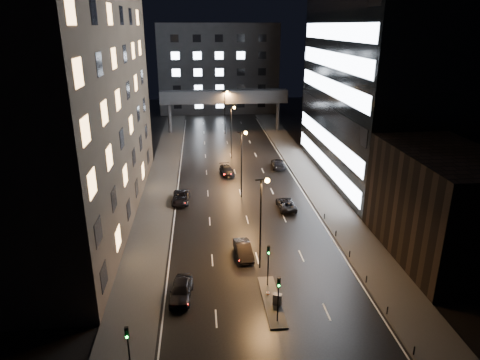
{
  "coord_description": "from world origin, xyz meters",
  "views": [
    {
      "loc": [
        -5.86,
        -31.35,
        24.42
      ],
      "look_at": [
        -0.54,
        24.59,
        4.0
      ],
      "focal_mm": 32.0,
      "sensor_mm": 36.0,
      "label": 1
    }
  ],
  "objects_px": {
    "car_away_a": "(181,290)",
    "car_away_b": "(243,250)",
    "car_away_c": "(181,198)",
    "car_toward_a": "(286,204)",
    "utility_cabinet": "(277,299)",
    "car_toward_b": "(278,163)",
    "car_away_d": "(227,170)"
  },
  "relations": [
    {
      "from": "utility_cabinet",
      "to": "car_away_c",
      "type": "bearing_deg",
      "value": 134.99
    },
    {
      "from": "car_away_c",
      "to": "utility_cabinet",
      "type": "xyz_separation_m",
      "value": [
        9.7,
        -25.53,
        -0.05
      ]
    },
    {
      "from": "car_away_b",
      "to": "utility_cabinet",
      "type": "distance_m",
      "value": 9.5
    },
    {
      "from": "car_away_a",
      "to": "car_away_b",
      "type": "xyz_separation_m",
      "value": [
        6.65,
        7.17,
        -0.04
      ]
    },
    {
      "from": "car_away_a",
      "to": "car_toward_a",
      "type": "xyz_separation_m",
      "value": [
        14.01,
        19.77,
        -0.13
      ]
    },
    {
      "from": "car_toward_b",
      "to": "car_away_c",
      "type": "bearing_deg",
      "value": 45.32
    },
    {
      "from": "car_away_a",
      "to": "car_away_d",
      "type": "bearing_deg",
      "value": 84.71
    },
    {
      "from": "car_away_d",
      "to": "utility_cabinet",
      "type": "xyz_separation_m",
      "value": [
        2.2,
        -37.29,
        -0.04
      ]
    },
    {
      "from": "car_away_c",
      "to": "utility_cabinet",
      "type": "distance_m",
      "value": 27.31
    },
    {
      "from": "car_away_a",
      "to": "car_away_c",
      "type": "xyz_separation_m",
      "value": [
        -0.85,
        23.46,
        -0.09
      ]
    },
    {
      "from": "car_toward_b",
      "to": "car_toward_a",
      "type": "bearing_deg",
      "value": 87.98
    },
    {
      "from": "car_away_b",
      "to": "utility_cabinet",
      "type": "relative_size",
      "value": 4.41
    },
    {
      "from": "car_away_b",
      "to": "car_toward_a",
      "type": "xyz_separation_m",
      "value": [
        7.36,
        12.6,
        -0.09
      ]
    },
    {
      "from": "car_away_a",
      "to": "car_away_d",
      "type": "distance_m",
      "value": 35.85
    },
    {
      "from": "car_away_b",
      "to": "car_toward_b",
      "type": "distance_m",
      "value": 32.31
    },
    {
      "from": "car_away_c",
      "to": "utility_cabinet",
      "type": "relative_size",
      "value": 4.94
    },
    {
      "from": "utility_cabinet",
      "to": "car_away_b",
      "type": "bearing_deg",
      "value": 127.58
    },
    {
      "from": "car_away_a",
      "to": "car_away_c",
      "type": "height_order",
      "value": "car_away_a"
    },
    {
      "from": "car_away_c",
      "to": "car_away_d",
      "type": "xyz_separation_m",
      "value": [
        7.5,
        11.76,
        -0.01
      ]
    },
    {
      "from": "car_away_b",
      "to": "car_toward_a",
      "type": "distance_m",
      "value": 14.59
    },
    {
      "from": "car_away_a",
      "to": "car_toward_a",
      "type": "height_order",
      "value": "car_away_a"
    },
    {
      "from": "car_away_d",
      "to": "car_toward_b",
      "type": "xyz_separation_m",
      "value": [
        9.52,
        2.82,
        0.08
      ]
    },
    {
      "from": "car_away_a",
      "to": "utility_cabinet",
      "type": "xyz_separation_m",
      "value": [
        8.85,
        -2.07,
        -0.14
      ]
    },
    {
      "from": "car_away_d",
      "to": "car_toward_a",
      "type": "height_order",
      "value": "car_away_d"
    },
    {
      "from": "car_toward_a",
      "to": "car_away_b",
      "type": "bearing_deg",
      "value": 58.69
    },
    {
      "from": "car_away_a",
      "to": "car_toward_b",
      "type": "xyz_separation_m",
      "value": [
        16.17,
        38.04,
        -0.02
      ]
    },
    {
      "from": "car_toward_a",
      "to": "car_away_a",
      "type": "bearing_deg",
      "value": 53.67
    },
    {
      "from": "car_toward_a",
      "to": "car_toward_b",
      "type": "xyz_separation_m",
      "value": [
        2.16,
        18.27,
        0.11
      ]
    },
    {
      "from": "car_away_d",
      "to": "utility_cabinet",
      "type": "bearing_deg",
      "value": -94.06
    },
    {
      "from": "car_away_c",
      "to": "utility_cabinet",
      "type": "bearing_deg",
      "value": -66.76
    },
    {
      "from": "car_away_c",
      "to": "car_toward_a",
      "type": "bearing_deg",
      "value": -11.5
    },
    {
      "from": "car_away_c",
      "to": "car_toward_b",
      "type": "bearing_deg",
      "value": 43.02
    }
  ]
}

